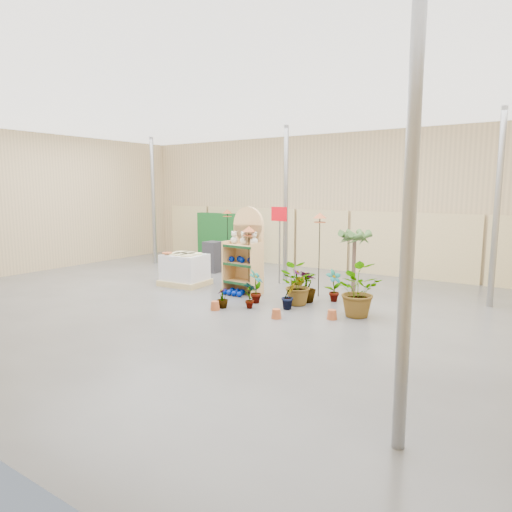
# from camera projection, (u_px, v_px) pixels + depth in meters

# --- Properties ---
(room) EXTENTS (15.20, 12.10, 4.70)m
(room) POSITION_uv_depth(u_px,v_px,m) (232.00, 209.00, 11.18)
(room) COLOR #4E4E4E
(room) RESTS_ON ground
(display_shelf) EXTENTS (0.97, 0.63, 2.25)m
(display_shelf) POSITION_uv_depth(u_px,v_px,m) (246.00, 254.00, 11.89)
(display_shelf) COLOR tan
(display_shelf) RESTS_ON ground
(teddy_bears) EXTENTS (0.83, 0.21, 0.35)m
(teddy_bears) POSITION_uv_depth(u_px,v_px,m) (245.00, 239.00, 11.73)
(teddy_bears) COLOR beige
(teddy_bears) RESTS_ON display_shelf
(gazing_balls_shelf) EXTENTS (0.83, 0.28, 0.16)m
(gazing_balls_shelf) POSITION_uv_depth(u_px,v_px,m) (243.00, 260.00, 11.79)
(gazing_balls_shelf) COLOR #001789
(gazing_balls_shelf) RESTS_ON display_shelf
(gazing_balls_floor) EXTENTS (0.63, 0.39, 0.15)m
(gazing_balls_floor) POSITION_uv_depth(u_px,v_px,m) (234.00, 292.00, 11.70)
(gazing_balls_floor) COLOR #001789
(gazing_balls_floor) RESTS_ON ground
(pallet_stack) EXTENTS (1.32, 1.13, 0.91)m
(pallet_stack) POSITION_uv_depth(u_px,v_px,m) (185.00, 269.00, 12.89)
(pallet_stack) COLOR tan
(pallet_stack) RESTS_ON ground
(charcoal_planters) EXTENTS (0.50, 0.50, 1.00)m
(charcoal_planters) POSITION_uv_depth(u_px,v_px,m) (213.00, 257.00, 14.87)
(charcoal_planters) COLOR black
(charcoal_planters) RESTS_ON ground
(trellis_stock) EXTENTS (2.00, 0.30, 1.80)m
(trellis_stock) POSITION_uv_depth(u_px,v_px,m) (220.00, 237.00, 17.00)
(trellis_stock) COLOR #134E1C
(trellis_stock) RESTS_ON ground
(offer_sign) EXTENTS (0.50, 0.08, 2.20)m
(offer_sign) POSITION_uv_depth(u_px,v_px,m) (279.00, 229.00, 12.92)
(offer_sign) COLOR gray
(offer_sign) RESTS_ON ground
(bird_table_front) EXTENTS (0.34, 0.34, 1.77)m
(bird_table_front) POSITION_uv_depth(u_px,v_px,m) (249.00, 231.00, 11.56)
(bird_table_front) COLOR black
(bird_table_front) RESTS_ON ground
(bird_table_right) EXTENTS (0.34, 0.34, 2.13)m
(bird_table_right) POSITION_uv_depth(u_px,v_px,m) (320.00, 219.00, 11.29)
(bird_table_right) COLOR black
(bird_table_right) RESTS_ON ground
(bird_table_back) EXTENTS (0.34, 0.34, 2.01)m
(bird_table_back) POSITION_uv_depth(u_px,v_px,m) (227.00, 213.00, 15.53)
(bird_table_back) COLOR black
(bird_table_back) RESTS_ON ground
(palm) EXTENTS (0.70, 0.70, 1.75)m
(palm) POSITION_uv_depth(u_px,v_px,m) (355.00, 236.00, 11.78)
(palm) COLOR brown
(palm) RESTS_ON ground
(potted_plant_0) EXTENTS (0.35, 0.47, 0.82)m
(potted_plant_0) POSITION_uv_depth(u_px,v_px,m) (256.00, 286.00, 10.84)
(potted_plant_0) COLOR #385C29
(potted_plant_0) RESTS_ON ground
(potted_plant_2) EXTENTS (0.96, 0.86, 0.97)m
(potted_plant_2) POSITION_uv_depth(u_px,v_px,m) (296.00, 285.00, 10.69)
(potted_plant_2) COLOR #385C29
(potted_plant_2) RESTS_ON ground
(potted_plant_3) EXTENTS (0.48, 0.48, 0.77)m
(potted_plant_3) POSITION_uv_depth(u_px,v_px,m) (307.00, 286.00, 10.95)
(potted_plant_3) COLOR #385C29
(potted_plant_3) RESTS_ON ground
(potted_plant_4) EXTENTS (0.46, 0.50, 0.78)m
(potted_plant_4) POSITION_uv_depth(u_px,v_px,m) (334.00, 286.00, 11.00)
(potted_plant_4) COLOR #385C29
(potted_plant_4) RESTS_ON ground
(potted_plant_5) EXTENTS (0.36, 0.32, 0.58)m
(potted_plant_5) POSITION_uv_depth(u_px,v_px,m) (299.00, 287.00, 11.37)
(potted_plant_5) COLOR #385C29
(potted_plant_5) RESTS_ON ground
(potted_plant_7) EXTENTS (0.30, 0.30, 0.47)m
(potted_plant_7) POSITION_uv_depth(u_px,v_px,m) (223.00, 298.00, 10.44)
(potted_plant_7) COLOR #385C29
(potted_plant_7) RESTS_ON ground
(potted_plant_8) EXTENTS (0.34, 0.25, 0.62)m
(potted_plant_8) POSITION_uv_depth(u_px,v_px,m) (250.00, 295.00, 10.39)
(potted_plant_8) COLOR #385C29
(potted_plant_8) RESTS_ON ground
(potted_plant_9) EXTENTS (0.38, 0.42, 0.61)m
(potted_plant_9) POSITION_uv_depth(u_px,v_px,m) (289.00, 296.00, 10.33)
(potted_plant_9) COLOR #385C29
(potted_plant_9) RESTS_ON ground
(potted_plant_10) EXTENTS (1.32, 1.28, 1.12)m
(potted_plant_10) POSITION_uv_depth(u_px,v_px,m) (355.00, 290.00, 9.73)
(potted_plant_10) COLOR #385C29
(potted_plant_10) RESTS_ON ground
(potted_plant_11) EXTENTS (0.42, 0.42, 0.57)m
(potted_plant_11) POSITION_uv_depth(u_px,v_px,m) (297.00, 280.00, 12.26)
(potted_plant_11) COLOR #385C29
(potted_plant_11) RESTS_ON ground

